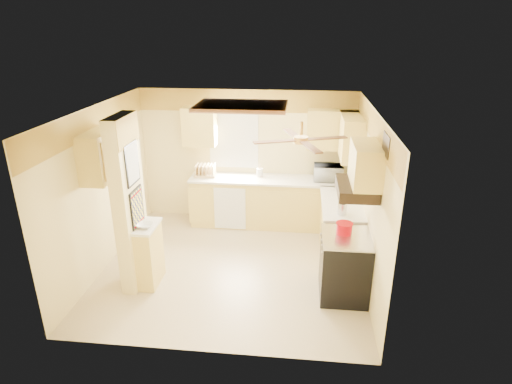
# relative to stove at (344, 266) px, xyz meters

# --- Properties ---
(floor) EXTENTS (4.00, 4.00, 0.00)m
(floor) POSITION_rel_stove_xyz_m (-1.67, 0.55, -0.46)
(floor) COLOR beige
(floor) RESTS_ON ground
(ceiling) EXTENTS (4.00, 4.00, 0.00)m
(ceiling) POSITION_rel_stove_xyz_m (-1.67, 0.55, 2.04)
(ceiling) COLOR white
(ceiling) RESTS_ON wall_back
(wall_back) EXTENTS (4.00, 0.00, 4.00)m
(wall_back) POSITION_rel_stove_xyz_m (-1.67, 2.45, 0.79)
(wall_back) COLOR #EFDA92
(wall_back) RESTS_ON floor
(wall_front) EXTENTS (4.00, 0.00, 4.00)m
(wall_front) POSITION_rel_stove_xyz_m (-1.67, -1.35, 0.79)
(wall_front) COLOR #EFDA92
(wall_front) RESTS_ON floor
(wall_left) EXTENTS (0.00, 3.80, 3.80)m
(wall_left) POSITION_rel_stove_xyz_m (-3.67, 0.55, 0.79)
(wall_left) COLOR #EFDA92
(wall_left) RESTS_ON floor
(wall_right) EXTENTS (0.00, 3.80, 3.80)m
(wall_right) POSITION_rel_stove_xyz_m (0.33, 0.55, 0.79)
(wall_right) COLOR #EFDA92
(wall_right) RESTS_ON floor
(wallpaper_border) EXTENTS (4.00, 0.02, 0.40)m
(wallpaper_border) POSITION_rel_stove_xyz_m (-1.67, 2.43, 1.84)
(wallpaper_border) COLOR #FFD34B
(wallpaper_border) RESTS_ON wall_back
(partition_column) EXTENTS (0.20, 0.70, 2.50)m
(partition_column) POSITION_rel_stove_xyz_m (-3.02, 0.00, 0.79)
(partition_column) COLOR #EFDA92
(partition_column) RESTS_ON floor
(partition_ledge) EXTENTS (0.25, 0.55, 0.90)m
(partition_ledge) POSITION_rel_stove_xyz_m (-2.80, 0.00, -0.01)
(partition_ledge) COLOR #E1C057
(partition_ledge) RESTS_ON floor
(ledge_top) EXTENTS (0.28, 0.58, 0.04)m
(ledge_top) POSITION_rel_stove_xyz_m (-2.80, 0.00, 0.46)
(ledge_top) COLOR white
(ledge_top) RESTS_ON partition_ledge
(lower_cabinets_back) EXTENTS (3.00, 0.60, 0.90)m
(lower_cabinets_back) POSITION_rel_stove_xyz_m (-1.17, 2.15, -0.01)
(lower_cabinets_back) COLOR #E1C057
(lower_cabinets_back) RESTS_ON floor
(lower_cabinets_right) EXTENTS (0.60, 1.40, 0.90)m
(lower_cabinets_right) POSITION_rel_stove_xyz_m (0.03, 1.15, -0.01)
(lower_cabinets_right) COLOR #E1C057
(lower_cabinets_right) RESTS_ON floor
(countertop_back) EXTENTS (3.04, 0.64, 0.04)m
(countertop_back) POSITION_rel_stove_xyz_m (-1.17, 2.14, 0.46)
(countertop_back) COLOR white
(countertop_back) RESTS_ON lower_cabinets_back
(countertop_right) EXTENTS (0.64, 1.44, 0.04)m
(countertop_right) POSITION_rel_stove_xyz_m (0.02, 1.15, 0.46)
(countertop_right) COLOR white
(countertop_right) RESTS_ON lower_cabinets_right
(dishwasher_panel) EXTENTS (0.58, 0.02, 0.80)m
(dishwasher_panel) POSITION_rel_stove_xyz_m (-1.92, 1.84, -0.03)
(dishwasher_panel) COLOR white
(dishwasher_panel) RESTS_ON lower_cabinets_back
(window) EXTENTS (0.92, 0.02, 1.02)m
(window) POSITION_rel_stove_xyz_m (-1.92, 2.44, 1.09)
(window) COLOR white
(window) RESTS_ON wall_back
(upper_cab_back_left) EXTENTS (0.60, 0.35, 0.70)m
(upper_cab_back_left) POSITION_rel_stove_xyz_m (-2.52, 2.27, 1.39)
(upper_cab_back_left) COLOR #E1C057
(upper_cab_back_left) RESTS_ON wall_back
(upper_cab_back_right) EXTENTS (0.90, 0.35, 0.70)m
(upper_cab_back_right) POSITION_rel_stove_xyz_m (-0.12, 2.27, 1.39)
(upper_cab_back_right) COLOR #E1C057
(upper_cab_back_right) RESTS_ON wall_back
(upper_cab_right) EXTENTS (0.35, 1.00, 0.70)m
(upper_cab_right) POSITION_rel_stove_xyz_m (0.16, 1.80, 1.39)
(upper_cab_right) COLOR #E1C057
(upper_cab_right) RESTS_ON wall_right
(upper_cab_left_wall) EXTENTS (0.35, 0.75, 0.70)m
(upper_cab_left_wall) POSITION_rel_stove_xyz_m (-3.49, 0.30, 1.39)
(upper_cab_left_wall) COLOR #E1C057
(upper_cab_left_wall) RESTS_ON wall_left
(upper_cab_over_stove) EXTENTS (0.35, 0.76, 0.52)m
(upper_cab_over_stove) POSITION_rel_stove_xyz_m (0.16, 0.00, 1.49)
(upper_cab_over_stove) COLOR #E1C057
(upper_cab_over_stove) RESTS_ON wall_right
(stove) EXTENTS (0.68, 0.77, 0.92)m
(stove) POSITION_rel_stove_xyz_m (0.00, 0.00, 0.00)
(stove) COLOR black
(stove) RESTS_ON floor
(range_hood) EXTENTS (0.50, 0.76, 0.14)m
(range_hood) POSITION_rel_stove_xyz_m (0.07, 0.00, 1.16)
(range_hood) COLOR black
(range_hood) RESTS_ON upper_cab_over_stove
(poster_menu) EXTENTS (0.02, 0.42, 0.57)m
(poster_menu) POSITION_rel_stove_xyz_m (-2.91, 0.00, 1.39)
(poster_menu) COLOR black
(poster_menu) RESTS_ON partition_column
(poster_nashville) EXTENTS (0.02, 0.42, 0.57)m
(poster_nashville) POSITION_rel_stove_xyz_m (-2.91, 0.00, 0.74)
(poster_nashville) COLOR black
(poster_nashville) RESTS_ON partition_column
(ceiling_light_panel) EXTENTS (1.35, 0.95, 0.06)m
(ceiling_light_panel) POSITION_rel_stove_xyz_m (-1.57, 1.05, 2.00)
(ceiling_light_panel) COLOR brown
(ceiling_light_panel) RESTS_ON ceiling
(ceiling_fan) EXTENTS (1.15, 1.15, 0.26)m
(ceiling_fan) POSITION_rel_stove_xyz_m (-0.67, -0.15, 1.83)
(ceiling_fan) COLOR gold
(ceiling_fan) RESTS_ON ceiling
(vent_grate) EXTENTS (0.02, 0.40, 0.25)m
(vent_grate) POSITION_rel_stove_xyz_m (0.31, -0.35, 1.84)
(vent_grate) COLOR black
(vent_grate) RESTS_ON wall_right
(microwave) EXTENTS (0.52, 0.35, 0.28)m
(microwave) POSITION_rel_stove_xyz_m (-0.15, 2.17, 0.62)
(microwave) COLOR white
(microwave) RESTS_ON countertop_back
(bowl) EXTENTS (0.25, 0.25, 0.05)m
(bowl) POSITION_rel_stove_xyz_m (-2.79, -0.06, 0.51)
(bowl) COLOR white
(bowl) RESTS_ON ledge_top
(dutch_oven) EXTENTS (0.23, 0.23, 0.16)m
(dutch_oven) POSITION_rel_stove_xyz_m (-0.03, 0.10, 0.53)
(dutch_oven) COLOR #AC020C
(dutch_oven) RESTS_ON stove
(kettle) EXTENTS (0.14, 0.14, 0.21)m
(kettle) POSITION_rel_stove_xyz_m (-0.02, 0.68, 0.58)
(kettle) COLOR silver
(kettle) RESTS_ON countertop_right
(dish_rack) EXTENTS (0.39, 0.30, 0.22)m
(dish_rack) POSITION_rel_stove_xyz_m (-2.42, 2.16, 0.56)
(dish_rack) COLOR tan
(dish_rack) RESTS_ON countertop_back
(utensil_crock) EXTENTS (0.12, 0.12, 0.24)m
(utensil_crock) POSITION_rel_stove_xyz_m (-1.41, 2.24, 0.56)
(utensil_crock) COLOR white
(utensil_crock) RESTS_ON countertop_back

